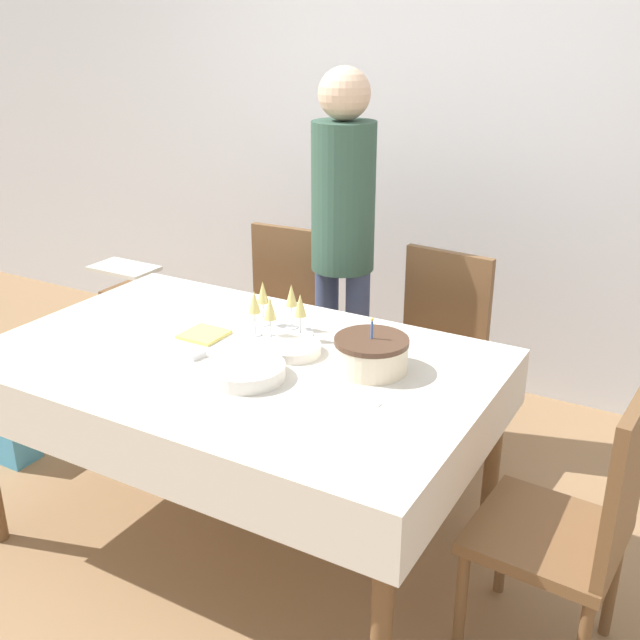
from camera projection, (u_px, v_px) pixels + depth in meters
ground_plane at (245, 534)px, 2.90m from camera, size 12.00×12.00×0.00m
wall_back at (433, 127)px, 3.82m from camera, size 8.00×0.05×2.70m
dining_table at (238, 381)px, 2.66m from camera, size 1.76×1.12×0.76m
dining_chair_far_left at (279, 320)px, 3.60m from camera, size 0.44×0.44×0.95m
dining_chair_far_right at (433, 353)px, 3.24m from camera, size 0.46×0.46×0.95m
dining_chair_right_end at (579, 520)px, 2.16m from camera, size 0.45×0.45×0.95m
birthday_cake at (371, 354)px, 2.49m from camera, size 0.25×0.25×0.19m
champagne_tray at (275, 314)px, 2.76m from camera, size 0.29×0.29×0.18m
plate_stack_main at (246, 371)px, 2.45m from camera, size 0.26×0.26×0.05m
plate_stack_dessert at (293, 349)px, 2.63m from camera, size 0.20×0.20×0.03m
cake_knife at (340, 392)px, 2.36m from camera, size 0.30×0.06×0.00m
fork_pile at (184, 350)px, 2.64m from camera, size 0.18×0.09×0.02m
napkin_pile at (204, 334)px, 2.78m from camera, size 0.15×0.15×0.01m
person_standing at (343, 224)px, 3.29m from camera, size 0.28×0.28×1.69m
high_chair at (139, 304)px, 3.90m from camera, size 0.33×0.35×0.71m
gift_bag at (7, 427)px, 3.37m from camera, size 0.25×0.15×0.31m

